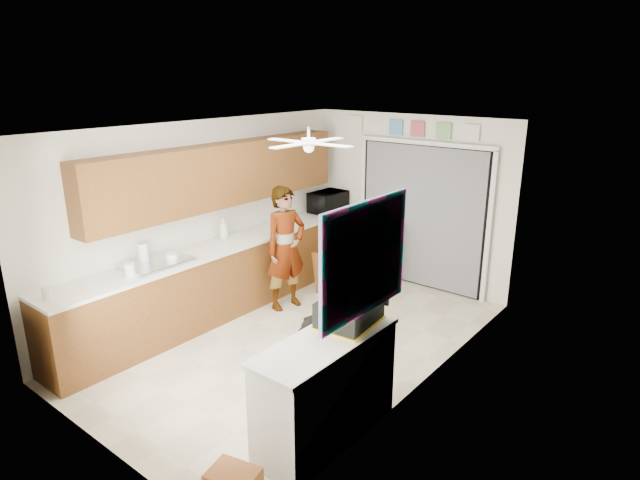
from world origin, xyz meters
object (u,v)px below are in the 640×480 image
Objects in this scene: suitcase at (349,311)px; soap_bottle at (224,228)px; cup at (172,258)px; paper_towel_roll at (143,254)px; dog at (322,329)px; navy_crate at (306,403)px; man at (286,248)px; microwave at (328,202)px.

soap_bottle is at bearing 154.21° from suitcase.
soap_bottle reaches higher than cup.
paper_towel_roll is at bearing -134.06° from cup.
suitcase is (2.77, -1.01, -0.03)m from soap_bottle.
soap_bottle reaches higher than dog.
paper_towel_roll is 2.62m from navy_crate.
cup is at bearing 174.19° from suitcase.
navy_crate is (2.22, -0.22, -0.88)m from cup.
suitcase is 1.52× the size of navy_crate.
suitcase is 0.95× the size of dog.
man reaches higher than cup.
cup is 0.08× the size of man.
suitcase is 2.54m from man.
man is at bearing 32.49° from soap_bottle.
suitcase is 0.33× the size of man.
navy_crate is (2.44, 0.00, -0.95)m from paper_towel_roll.
soap_bottle is at bearing 153.32° from navy_crate.
navy_crate is at bearing -150.67° from suitcase.
soap_bottle is at bearing 175.22° from microwave.
dog is at bearing -142.42° from microwave.
navy_crate is (2.25, -3.23, -0.99)m from microwave.
soap_bottle is at bearing 90.65° from paper_towel_roll.
man reaches higher than microwave.
paper_towel_roll reaches higher than dog.
suitcase is (2.76, 0.23, -0.01)m from paper_towel_roll.
man is at bearing 72.25° from cup.
suitcase reaches higher than cup.
soap_bottle is (-0.21, -1.99, -0.01)m from microwave.
microwave is 1.95× the size of soap_bottle.
man reaches higher than paper_towel_roll.
microwave is 2.80m from dog.
paper_towel_roll is 2.77m from suitcase.
cup is 0.25× the size of suitcase.
paper_towel_roll is 1.83m from man.
paper_towel_roll is at bearing 177.72° from microwave.
suitcase is at bearing -113.17° from man.
man is (0.47, 1.45, -0.16)m from cup.
navy_crate is at bearing -144.03° from microwave.
microwave is 0.35× the size of man.
navy_crate is 2.53m from man.
paper_towel_roll is (0.01, -1.24, -0.03)m from soap_bottle.
navy_crate is (2.45, -1.23, -0.98)m from soap_bottle.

